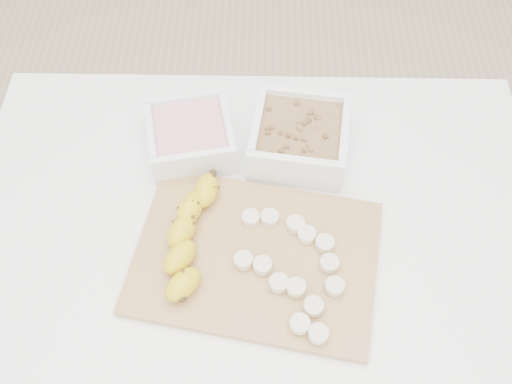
{
  "coord_description": "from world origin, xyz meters",
  "views": [
    {
      "loc": [
        0.01,
        -0.48,
        1.59
      ],
      "look_at": [
        0.0,
        0.03,
        0.81
      ],
      "focal_mm": 40.0,
      "sensor_mm": 36.0,
      "label": 1
    }
  ],
  "objects_px": {
    "table": "(256,252)",
    "banana": "(190,237)",
    "bowl_granola": "(299,137)",
    "cutting_board": "(256,257)",
    "bowl_yogurt": "(191,136)"
  },
  "relations": [
    {
      "from": "table",
      "to": "banana",
      "type": "height_order",
      "value": "banana"
    },
    {
      "from": "bowl_granola",
      "to": "cutting_board",
      "type": "relative_size",
      "value": 0.48
    },
    {
      "from": "table",
      "to": "cutting_board",
      "type": "height_order",
      "value": "cutting_board"
    },
    {
      "from": "bowl_granola",
      "to": "cutting_board",
      "type": "xyz_separation_m",
      "value": [
        -0.07,
        -0.22,
        -0.03
      ]
    },
    {
      "from": "banana",
      "to": "table",
      "type": "bearing_deg",
      "value": 41.1
    },
    {
      "from": "table",
      "to": "bowl_yogurt",
      "type": "xyz_separation_m",
      "value": [
        -0.12,
        0.16,
        0.13
      ]
    },
    {
      "from": "banana",
      "to": "bowl_granola",
      "type": "bearing_deg",
      "value": 67.82
    },
    {
      "from": "table",
      "to": "banana",
      "type": "distance_m",
      "value": 0.17
    },
    {
      "from": "bowl_yogurt",
      "to": "bowl_granola",
      "type": "xyz_separation_m",
      "value": [
        0.2,
        -0.0,
        0.0
      ]
    },
    {
      "from": "table",
      "to": "bowl_yogurt",
      "type": "relative_size",
      "value": 5.73
    },
    {
      "from": "table",
      "to": "bowl_granola",
      "type": "xyz_separation_m",
      "value": [
        0.08,
        0.16,
        0.14
      ]
    },
    {
      "from": "cutting_board",
      "to": "bowl_yogurt",
      "type": "bearing_deg",
      "value": 118.25
    },
    {
      "from": "bowl_granola",
      "to": "bowl_yogurt",
      "type": "bearing_deg",
      "value": 179.09
    },
    {
      "from": "bowl_granola",
      "to": "cutting_board",
      "type": "height_order",
      "value": "bowl_granola"
    },
    {
      "from": "bowl_granola",
      "to": "banana",
      "type": "xyz_separation_m",
      "value": [
        -0.18,
        -0.2,
        -0.01
      ]
    }
  ]
}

